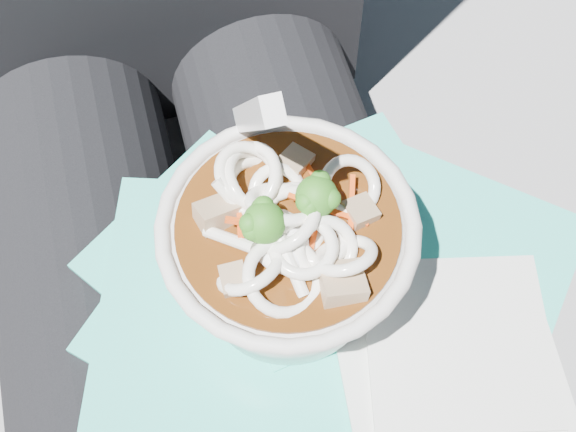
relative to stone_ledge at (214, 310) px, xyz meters
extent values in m
cube|color=slate|center=(0.00, 0.00, 0.00)|extent=(1.00, 0.51, 0.42)
cylinder|color=black|center=(-0.08, -0.15, 0.29)|extent=(0.15, 0.48, 0.15)
cylinder|color=black|center=(0.08, -0.15, 0.29)|extent=(0.15, 0.48, 0.15)
cube|color=#2EC1AD|center=(0.02, -0.15, 0.36)|extent=(0.24, 0.24, 0.00)
cube|color=#2EC1AD|center=(0.02, -0.17, 0.37)|extent=(0.15, 0.15, 0.00)
cube|color=#2EC1AD|center=(0.00, -0.11, 0.37)|extent=(0.18, 0.18, 0.00)
cube|color=#2EC1AD|center=(0.13, -0.17, 0.37)|extent=(0.24, 0.24, 0.00)
cube|color=#2EC1AD|center=(0.02, -0.22, 0.37)|extent=(0.13, 0.11, 0.00)
cube|color=#2EC1AD|center=(0.03, -0.17, 0.37)|extent=(0.25, 0.24, 0.00)
cube|color=#2EC1AD|center=(0.08, -0.12, 0.38)|extent=(0.17, 0.16, 0.00)
cube|color=silver|center=(0.12, -0.24, 0.38)|extent=(0.14, 0.14, 0.00)
cube|color=silver|center=(0.13, -0.22, 0.38)|extent=(0.13, 0.13, 0.00)
torus|color=silver|center=(0.04, -0.15, 0.45)|extent=(0.14, 0.14, 0.01)
cylinder|color=#48230A|center=(0.04, -0.15, 0.45)|extent=(0.12, 0.12, 0.01)
torus|color=white|center=(0.04, -0.15, 0.46)|extent=(0.06, 0.06, 0.02)
torus|color=white|center=(0.06, -0.17, 0.46)|extent=(0.04, 0.04, 0.01)
torus|color=white|center=(0.07, -0.18, 0.46)|extent=(0.05, 0.04, 0.03)
torus|color=white|center=(0.03, -0.12, 0.46)|extent=(0.05, 0.06, 0.05)
torus|color=white|center=(0.04, -0.15, 0.47)|extent=(0.05, 0.05, 0.03)
torus|color=white|center=(0.04, -0.13, 0.46)|extent=(0.05, 0.05, 0.03)
torus|color=white|center=(0.02, -0.17, 0.46)|extent=(0.06, 0.05, 0.04)
torus|color=white|center=(0.04, -0.15, 0.46)|extent=(0.06, 0.05, 0.04)
torus|color=white|center=(0.08, -0.14, 0.46)|extent=(0.05, 0.04, 0.03)
torus|color=white|center=(0.03, -0.12, 0.46)|extent=(0.04, 0.05, 0.03)
torus|color=white|center=(0.03, -0.18, 0.46)|extent=(0.06, 0.06, 0.03)
torus|color=white|center=(0.04, -0.13, 0.46)|extent=(0.04, 0.03, 0.03)
torus|color=white|center=(0.03, -0.12, 0.47)|extent=(0.04, 0.04, 0.03)
torus|color=white|center=(0.06, -0.17, 0.46)|extent=(0.04, 0.03, 0.03)
torus|color=white|center=(0.05, -0.15, 0.46)|extent=(0.05, 0.05, 0.01)
torus|color=white|center=(0.05, -0.17, 0.47)|extent=(0.05, 0.05, 0.01)
cylinder|color=white|center=(0.02, -0.14, 0.46)|extent=(0.02, 0.03, 0.03)
cylinder|color=white|center=(0.04, -0.18, 0.46)|extent=(0.01, 0.04, 0.02)
cylinder|color=white|center=(0.01, -0.16, 0.46)|extent=(0.03, 0.03, 0.01)
cylinder|color=#6FA750|center=(0.06, -0.15, 0.46)|extent=(0.01, 0.01, 0.01)
sphere|color=#1E6116|center=(0.06, -0.15, 0.47)|extent=(0.02, 0.02, 0.02)
sphere|color=#1E6116|center=(0.07, -0.15, 0.48)|extent=(0.01, 0.01, 0.01)
sphere|color=#1E6116|center=(0.06, -0.14, 0.48)|extent=(0.01, 0.01, 0.01)
sphere|color=#1E6116|center=(0.06, -0.15, 0.48)|extent=(0.01, 0.01, 0.01)
sphere|color=#1E6116|center=(0.05, -0.15, 0.48)|extent=(0.01, 0.01, 0.01)
cylinder|color=#6FA750|center=(0.03, -0.16, 0.46)|extent=(0.01, 0.01, 0.01)
sphere|color=#1E6116|center=(0.03, -0.16, 0.47)|extent=(0.02, 0.02, 0.02)
sphere|color=#1E6116|center=(0.02, -0.16, 0.48)|extent=(0.01, 0.01, 0.01)
sphere|color=#1E6116|center=(0.03, -0.15, 0.48)|extent=(0.01, 0.01, 0.01)
sphere|color=#1E6116|center=(0.02, -0.16, 0.48)|extent=(0.01, 0.01, 0.01)
sphere|color=#1E6116|center=(0.03, -0.15, 0.48)|extent=(0.01, 0.01, 0.01)
cube|color=#F14C14|center=(0.03, -0.15, 0.47)|extent=(0.04, 0.02, 0.01)
cube|color=#F14C14|center=(0.02, -0.14, 0.46)|extent=(0.01, 0.04, 0.01)
cube|color=#F14C14|center=(0.06, -0.15, 0.46)|extent=(0.01, 0.04, 0.01)
cube|color=#F14C14|center=(0.07, -0.13, 0.46)|extent=(0.01, 0.04, 0.01)
cube|color=#F14C14|center=(0.07, -0.15, 0.46)|extent=(0.04, 0.02, 0.02)
cube|color=#F14C14|center=(0.06, -0.16, 0.46)|extent=(0.02, 0.03, 0.00)
cube|color=#F14C14|center=(0.08, -0.16, 0.46)|extent=(0.02, 0.05, 0.01)
cube|color=#8E6E50|center=(0.08, -0.16, 0.46)|extent=(0.02, 0.02, 0.01)
cube|color=#8E6E50|center=(0.06, -0.12, 0.46)|extent=(0.02, 0.02, 0.01)
cube|color=#8E6E50|center=(0.01, -0.14, 0.46)|extent=(0.03, 0.02, 0.02)
cube|color=#8E6E50|center=(0.01, -0.18, 0.46)|extent=(0.01, 0.02, 0.01)
cube|color=#8E6E50|center=(0.06, -0.19, 0.46)|extent=(0.03, 0.03, 0.02)
ellipsoid|color=white|center=(0.04, -0.16, 0.46)|extent=(0.03, 0.04, 0.01)
cube|color=white|center=(0.04, -0.12, 0.51)|extent=(0.01, 0.09, 0.11)
camera|label=1|loc=(-0.01, -0.35, 0.83)|focal=50.00mm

